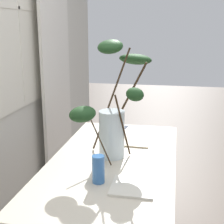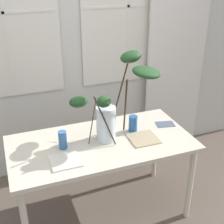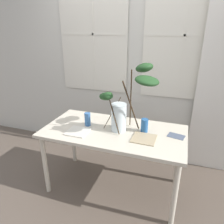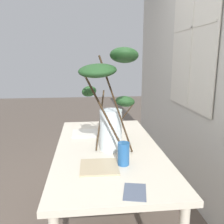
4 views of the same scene
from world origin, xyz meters
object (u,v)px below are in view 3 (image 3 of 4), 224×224
object	(u,v)px
drinking_glass_blue_left	(88,119)
plate_square_left	(78,132)
drinking_glass_blue_right	(144,126)
dining_table	(114,136)
vase_with_branches	(125,103)
plate_square_right	(144,138)

from	to	relation	value
drinking_glass_blue_left	plate_square_left	xyz separation A→B (m)	(-0.03, -0.19, -0.07)
drinking_glass_blue_right	dining_table	bearing A→B (deg)	-167.75
vase_with_branches	plate_square_right	xyz separation A→B (m)	(0.23, -0.10, -0.31)
drinking_glass_blue_right	plate_square_left	world-z (taller)	drinking_glass_blue_right
drinking_glass_blue_left	vase_with_branches	bearing A→B (deg)	-0.65
drinking_glass_blue_right	plate_square_left	size ratio (longest dim) A/B	0.65
drinking_glass_blue_left	plate_square_right	distance (m)	0.66
vase_with_branches	drinking_glass_blue_left	distance (m)	0.49
vase_with_branches	plate_square_right	size ratio (longest dim) A/B	3.20
vase_with_branches	plate_square_right	distance (m)	0.40
plate_square_left	plate_square_right	distance (m)	0.69
drinking_glass_blue_right	plate_square_right	size ratio (longest dim) A/B	0.63
plate_square_left	plate_square_right	size ratio (longest dim) A/B	0.96
dining_table	plate_square_left	world-z (taller)	plate_square_left
plate_square_left	plate_square_right	bearing A→B (deg)	7.05
dining_table	drinking_glass_blue_left	distance (m)	0.35
drinking_glass_blue_left	plate_square_right	world-z (taller)	drinking_glass_blue_left
vase_with_branches	drinking_glass_blue_left	size ratio (longest dim) A/B	4.97
drinking_glass_blue_left	plate_square_left	world-z (taller)	drinking_glass_blue_left
dining_table	drinking_glass_blue_right	xyz separation A→B (m)	(0.31, 0.07, 0.15)
plate_square_right	drinking_glass_blue_right	bearing A→B (deg)	100.49
plate_square_left	vase_with_branches	bearing A→B (deg)	21.95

